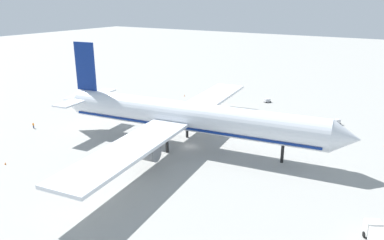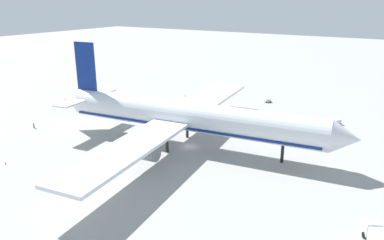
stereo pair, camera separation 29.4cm
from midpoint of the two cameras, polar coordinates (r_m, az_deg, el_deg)
ground_plane at (r=91.18m, az=-0.30°, el=-4.05°), size 600.00×600.00×0.00m
airliner at (r=89.17m, az=-1.01°, el=0.53°), size 76.77×80.15×23.72m
service_truck_1 at (r=62.71m, az=26.59°, el=-15.65°), size 4.60×6.05×2.67m
baggage_cart_0 at (r=132.20m, az=11.56°, el=2.96°), size 2.50×2.67×1.25m
baggage_cart_2 at (r=114.28m, az=21.34°, el=-0.26°), size 2.42×2.98×1.52m
ground_worker_4 at (r=112.55m, az=-22.96°, el=-0.73°), size 0.47×0.47×1.63m
traffic_cone_1 at (r=137.66m, az=-1.02°, el=3.75°), size 0.36×0.36×0.55m
traffic_cone_2 at (r=91.10m, az=-26.53°, el=-5.90°), size 0.36×0.36×0.55m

